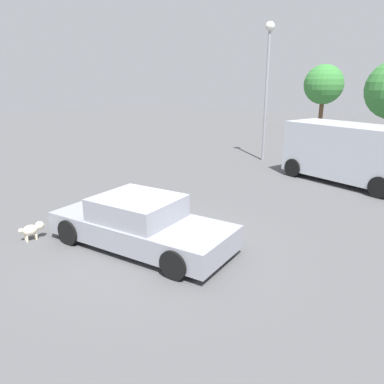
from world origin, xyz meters
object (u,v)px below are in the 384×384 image
sedan_foreground (141,224)px  van_white (349,152)px  light_post_near (268,69)px  dog (32,229)px

sedan_foreground → van_white: 9.46m
sedan_foreground → light_post_near: (-2.39, 11.01, 3.83)m
dog → light_post_near: light_post_near is taller
sedan_foreground → light_post_near: 11.89m
dog → van_white: 11.63m
van_white → light_post_near: size_ratio=0.81×
sedan_foreground → dog: (-2.44, -1.44, -0.29)m
sedan_foreground → van_white: size_ratio=0.89×
van_white → sedan_foreground: bearing=92.6°
sedan_foreground → van_white: van_white is taller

